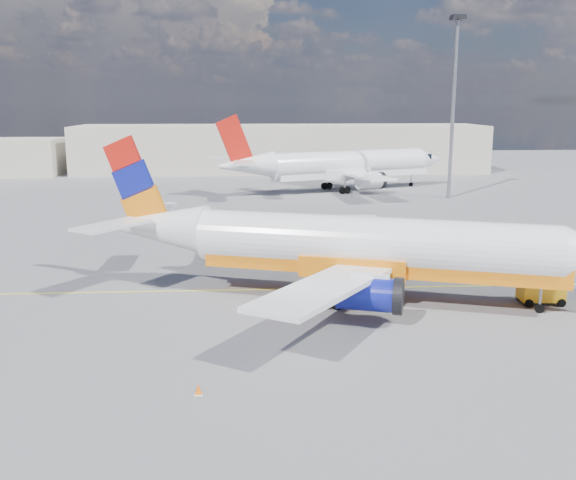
{
  "coord_description": "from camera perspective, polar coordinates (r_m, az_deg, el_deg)",
  "views": [
    {
      "loc": [
        -0.52,
        -37.6,
        12.2
      ],
      "look_at": [
        1.86,
        2.21,
        3.5
      ],
      "focal_mm": 40.0,
      "sensor_mm": 36.0,
      "label": 1
    }
  ],
  "objects": [
    {
      "name": "ground",
      "position": [
        39.53,
        -2.52,
        -5.68
      ],
      "size": [
        240.0,
        240.0,
        0.0
      ],
      "primitive_type": "plane",
      "color": "slate",
      "rests_on": "ground"
    },
    {
      "name": "taxi_line",
      "position": [
        42.39,
        -2.58,
        -4.42
      ],
      "size": [
        70.0,
        0.15,
        0.01
      ],
      "primitive_type": "cube",
      "color": "yellow",
      "rests_on": "ground"
    },
    {
      "name": "terminal_main",
      "position": [
        113.03,
        -0.62,
        8.15
      ],
      "size": [
        70.0,
        14.0,
        8.0
      ],
      "primitive_type": "cube",
      "color": "beige",
      "rests_on": "ground"
    },
    {
      "name": "main_jet",
      "position": [
        39.87,
        5.97,
        -0.59
      ],
      "size": [
        33.1,
        25.15,
        10.05
      ],
      "rotation": [
        0.0,
        0.0,
        -0.32
      ],
      "color": "white",
      "rests_on": "ground"
    },
    {
      "name": "second_jet",
      "position": [
        88.35,
        4.84,
        6.62
      ],
      "size": [
        34.44,
        26.02,
        10.54
      ],
      "rotation": [
        0.0,
        0.0,
        0.38
      ],
      "color": "white",
      "rests_on": "ground"
    },
    {
      "name": "gse_tug",
      "position": [
        42.19,
        21.47,
        -4.15
      ],
      "size": [
        2.62,
        1.65,
        1.85
      ],
      "rotation": [
        0.0,
        0.0,
        -0.02
      ],
      "color": "black",
      "rests_on": "ground"
    },
    {
      "name": "traffic_cone",
      "position": [
        28.11,
        -7.97,
        -13.0
      ],
      "size": [
        0.36,
        0.36,
        0.5
      ],
      "color": "white",
      "rests_on": "ground"
    },
    {
      "name": "floodlight_mast",
      "position": [
        83.84,
        14.54,
        12.71
      ],
      "size": [
        1.63,
        1.63,
        22.27
      ],
      "color": "#94949C",
      "rests_on": "ground"
    }
  ]
}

